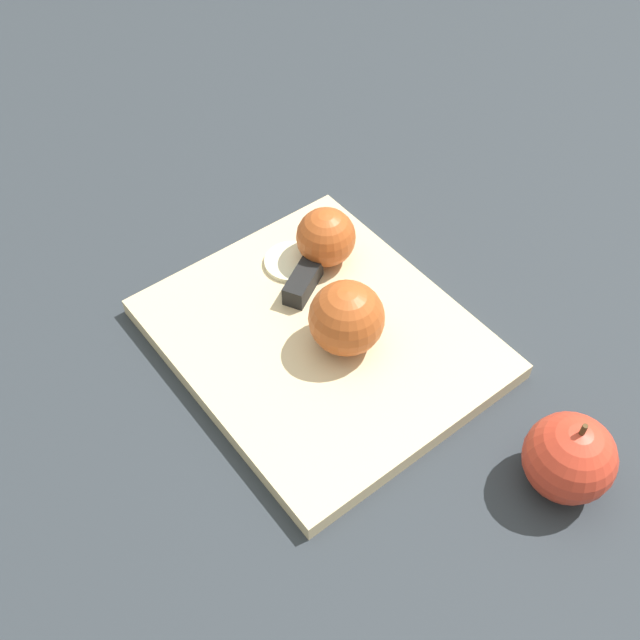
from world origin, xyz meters
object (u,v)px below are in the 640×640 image
(apple_half_left, at_px, (347,318))
(knife, at_px, (306,278))
(apple_whole, at_px, (569,458))
(apple_half_right, at_px, (326,237))

(apple_half_left, relative_size, knife, 0.54)
(knife, relative_size, apple_whole, 1.50)
(apple_half_right, bearing_deg, apple_whole, 113.92)
(apple_half_right, relative_size, apple_whole, 0.70)
(apple_half_right, distance_m, apple_whole, 0.35)
(apple_half_left, distance_m, knife, 0.10)
(knife, bearing_deg, apple_half_right, -5.30)
(apple_half_left, relative_size, apple_half_right, 1.16)
(apple_whole, bearing_deg, apple_half_left, 6.43)
(apple_half_left, height_order, knife, apple_half_left)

